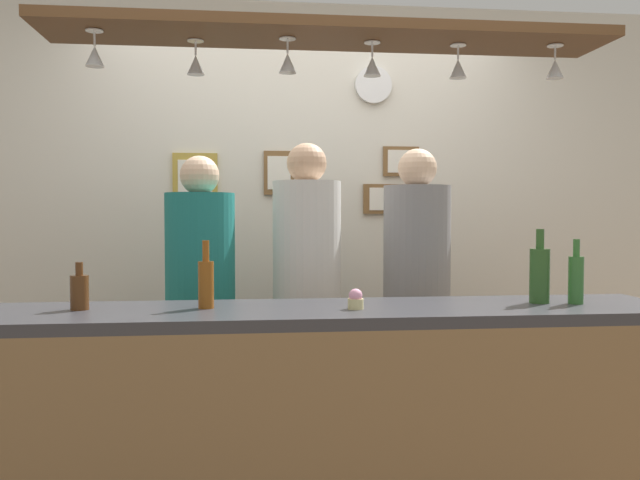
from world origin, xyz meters
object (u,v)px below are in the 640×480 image
picture_frame_crest (279,173)px  picture_frame_caricature (195,182)px  person_left_teal_shirt (200,288)px  person_middle_white_patterned_shirt (307,278)px  bottle_beer_brown_stubby (80,291)px  bottle_champagne_green (540,274)px  wall_clock (373,85)px  cupcake (356,300)px  picture_frame_lower_pair (388,199)px  picture_frame_upper_small (401,161)px  bottle_beer_green_import (576,278)px  bottle_beer_amber_tall (206,282)px  person_right_grey_shirt (417,279)px

picture_frame_crest → picture_frame_caricature: bearing=180.0°
person_left_teal_shirt → person_middle_white_patterned_shirt: (0.53, -0.00, 0.04)m
bottle_beer_brown_stubby → bottle_champagne_green: 1.80m
bottle_beer_brown_stubby → wall_clock: size_ratio=0.82×
cupcake → picture_frame_lower_pair: picture_frame_lower_pair is taller
person_left_teal_shirt → picture_frame_upper_small: bearing=29.4°
bottle_champagne_green → picture_frame_caricature: size_ratio=0.88×
cupcake → picture_frame_caricature: size_ratio=0.23×
cupcake → bottle_beer_green_import: bearing=3.1°
picture_frame_crest → picture_frame_caricature: (-0.49, 0.00, -0.06)m
picture_frame_crest → wall_clock: 0.78m
person_middle_white_patterned_shirt → picture_frame_upper_small: (0.64, 0.65, 0.64)m
person_middle_white_patterned_shirt → picture_frame_lower_pair: (0.55, 0.65, 0.41)m
picture_frame_crest → picture_frame_caricature: 0.50m
bottle_beer_brown_stubby → wall_clock: bearing=44.4°
picture_frame_upper_small → picture_frame_caricature: bearing=180.0°
cupcake → wall_clock: bearing=76.5°
bottle_beer_green_import → picture_frame_upper_small: size_ratio=1.18×
person_middle_white_patterned_shirt → picture_frame_upper_small: picture_frame_upper_small is taller
person_left_teal_shirt → bottle_beer_amber_tall: person_left_teal_shirt is taller
person_right_grey_shirt → bottle_beer_brown_stubby: 1.65m
bottle_champagne_green → picture_frame_crest: (-0.99, 1.38, 0.49)m
bottle_beer_brown_stubby → wall_clock: wall_clock is taller
bottle_beer_brown_stubby → picture_frame_upper_small: picture_frame_upper_small is taller
bottle_beer_brown_stubby → person_left_teal_shirt: bearing=60.8°
bottle_beer_amber_tall → bottle_beer_green_import: size_ratio=1.00×
picture_frame_lower_pair → cupcake: bearing=-106.8°
person_right_grey_shirt → bottle_beer_brown_stubby: size_ratio=9.30×
picture_frame_upper_small → person_left_teal_shirt: bearing=-150.6°
bottle_beer_amber_tall → bottle_beer_green_import: same height
person_right_grey_shirt → picture_frame_crest: size_ratio=6.44×
bottle_beer_amber_tall → bottle_champagne_green: bearing=-0.1°
picture_frame_upper_small → picture_frame_crest: (-0.74, 0.00, -0.07)m
picture_frame_caricature → wall_clock: bearing=-0.3°
picture_frame_caricature → person_middle_white_patterned_shirt: bearing=-47.5°
picture_frame_lower_pair → wall_clock: (-0.09, -0.01, 0.68)m
bottle_beer_brown_stubby → picture_frame_caricature: size_ratio=0.53×
bottle_beer_green_import → wall_clock: (-0.55, 1.41, 1.03)m
bottle_beer_amber_tall → picture_frame_lower_pair: 1.74m
person_right_grey_shirt → picture_frame_lower_pair: size_ratio=5.58×
bottle_beer_brown_stubby → bottle_beer_amber_tall: 0.47m
bottle_beer_brown_stubby → picture_frame_lower_pair: 2.05m
person_right_grey_shirt → bottle_beer_amber_tall: 1.25m
bottle_beer_amber_tall → wall_clock: bearing=56.3°
bottle_beer_green_import → picture_frame_crest: picture_frame_crest is taller
cupcake → wall_clock: (0.35, 1.46, 1.10)m
person_left_teal_shirt → bottle_beer_amber_tall: 0.73m
bottle_beer_brown_stubby → bottle_beer_green_import: bottle_beer_green_import is taller
bottle_champagne_green → picture_frame_upper_small: 1.51m
picture_frame_upper_small → person_right_grey_shirt: bearing=-96.3°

